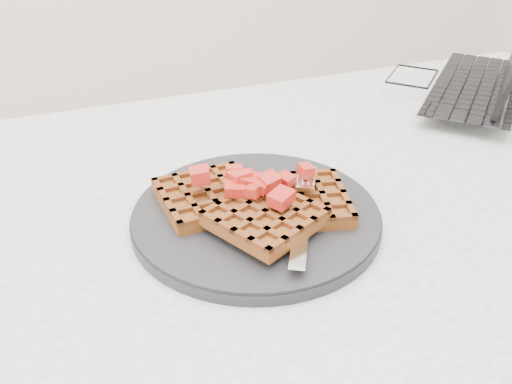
# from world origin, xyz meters

# --- Properties ---
(table) EXTENTS (1.20, 0.80, 0.75)m
(table) POSITION_xyz_m (0.00, 0.00, 0.64)
(table) COLOR silver
(table) RESTS_ON ground
(plate) EXTENTS (0.28, 0.28, 0.02)m
(plate) POSITION_xyz_m (-0.10, -0.00, 0.76)
(plate) COLOR black
(plate) RESTS_ON table
(waffles) EXTENTS (0.21, 0.20, 0.03)m
(waffles) POSITION_xyz_m (-0.10, -0.01, 0.78)
(waffles) COLOR brown
(waffles) RESTS_ON plate
(strawberry_pile) EXTENTS (0.15, 0.15, 0.02)m
(strawberry_pile) POSITION_xyz_m (-0.10, -0.00, 0.80)
(strawberry_pile) COLOR #980B07
(strawberry_pile) RESTS_ON waffles
(fork) EXTENTS (0.11, 0.17, 0.02)m
(fork) POSITION_xyz_m (-0.06, -0.04, 0.77)
(fork) COLOR silver
(fork) RESTS_ON plate
(laptop) EXTENTS (0.39, 0.39, 0.22)m
(laptop) POSITION_xyz_m (0.35, 0.23, 0.79)
(laptop) COLOR black
(laptop) RESTS_ON table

